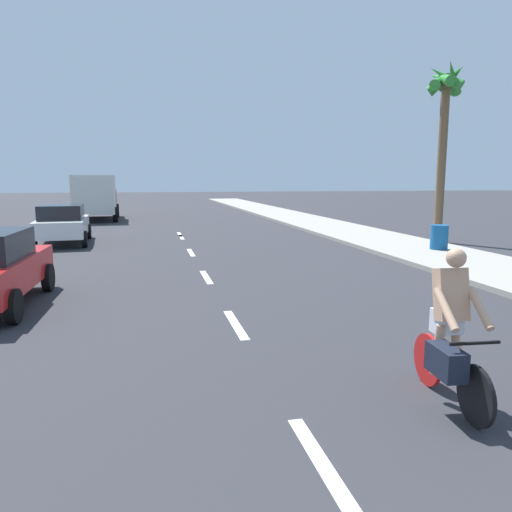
{
  "coord_description": "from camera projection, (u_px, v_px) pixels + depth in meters",
  "views": [
    {
      "loc": [
        -1.49,
        0.69,
        2.58
      ],
      "look_at": [
        0.56,
        9.82,
        1.1
      ],
      "focal_mm": 34.22,
      "sensor_mm": 36.0,
      "label": 1
    }
  ],
  "objects": [
    {
      "name": "lane_stripe_6",
      "position": [
        180.0,
        234.0,
        22.91
      ],
      "size": [
        0.16,
        1.8,
        0.01
      ],
      "primitive_type": "cube",
      "color": "white",
      "rests_on": "ground"
    },
    {
      "name": "lane_stripe_3",
      "position": [
        206.0,
        277.0,
        12.94
      ],
      "size": [
        0.16,
        1.8,
        0.01
      ],
      "primitive_type": "cube",
      "color": "white",
      "rests_on": "ground"
    },
    {
      "name": "cyclist",
      "position": [
        450.0,
        336.0,
        5.51
      ],
      "size": [
        0.63,
        1.71,
        1.82
      ],
      "rotation": [
        0.0,
        0.0,
        3.06
      ],
      "color": "black",
      "rests_on": "ground"
    },
    {
      "name": "delivery_truck",
      "position": [
        96.0,
        196.0,
        30.82
      ],
      "size": [
        2.83,
        6.31,
        2.8
      ],
      "rotation": [
        0.0,
        0.0,
        0.03
      ],
      "color": "maroon",
      "rests_on": "ground"
    },
    {
      "name": "lane_stripe_4",
      "position": [
        191.0,
        252.0,
        17.29
      ],
      "size": [
        0.16,
        1.8,
        0.01
      ],
      "primitive_type": "cube",
      "color": "white",
      "rests_on": "ground"
    },
    {
      "name": "lane_stripe_2",
      "position": [
        236.0,
        324.0,
        8.75
      ],
      "size": [
        0.16,
        1.8,
        0.01
      ],
      "primitive_type": "cube",
      "color": "white",
      "rests_on": "ground"
    },
    {
      "name": "lane_stripe_1",
      "position": [
        324.0,
        467.0,
        4.41
      ],
      "size": [
        0.16,
        1.8,
        0.01
      ],
      "primitive_type": "cube",
      "color": "white",
      "rests_on": "ground"
    },
    {
      "name": "sidewalk_strip",
      "position": [
        353.0,
        233.0,
        22.97
      ],
      "size": [
        3.6,
        80.0,
        0.14
      ],
      "primitive_type": "cube",
      "color": "#9E998E",
      "rests_on": "ground"
    },
    {
      "name": "lane_stripe_5",
      "position": [
        181.0,
        237.0,
        21.88
      ],
      "size": [
        0.16,
        1.8,
        0.01
      ],
      "primitive_type": "cube",
      "color": "white",
      "rests_on": "ground"
    },
    {
      "name": "palm_tree_mid",
      "position": [
        445.0,
        104.0,
        19.3
      ],
      "size": [
        1.75,
        1.72,
        7.22
      ],
      "color": "brown",
      "rests_on": "ground"
    },
    {
      "name": "ground_plane",
      "position": [
        186.0,
        245.0,
        19.33
      ],
      "size": [
        160.0,
        160.0,
        0.0
      ],
      "primitive_type": "plane",
      "color": "#2D2D33"
    },
    {
      "name": "trash_bin_far",
      "position": [
        439.0,
        237.0,
        17.07
      ],
      "size": [
        0.6,
        0.6,
        0.85
      ],
      "primitive_type": "cylinder",
      "color": "#14518C",
      "rests_on": "sidewalk_strip"
    },
    {
      "name": "parked_car_white",
      "position": [
        63.0,
        223.0,
        19.54
      ],
      "size": [
        2.16,
        4.36,
        1.57
      ],
      "rotation": [
        0.0,
        0.0,
        0.05
      ],
      "color": "white",
      "rests_on": "ground"
    }
  ]
}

